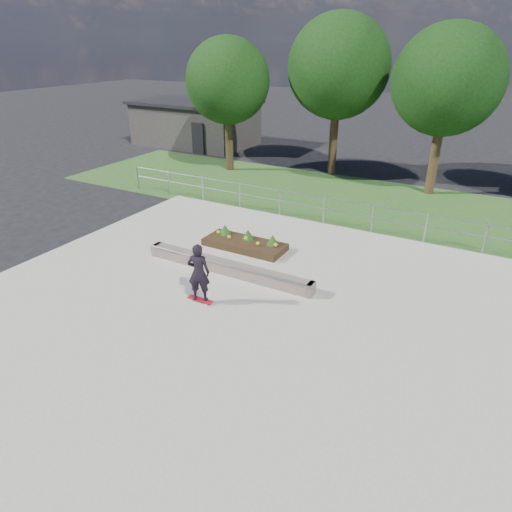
{
  "coord_description": "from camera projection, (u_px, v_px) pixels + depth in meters",
  "views": [
    {
      "loc": [
        6.16,
        -9.14,
        6.92
      ],
      "look_at": [
        0.2,
        1.5,
        1.1
      ],
      "focal_mm": 32.0,
      "sensor_mm": 36.0,
      "label": 1
    }
  ],
  "objects": [
    {
      "name": "grass_verge",
      "position": [
        350.0,
        201.0,
        21.55
      ],
      "size": [
        30.0,
        8.0,
        0.02
      ],
      "primitive_type": "cube",
      "color": "#2C5220",
      "rests_on": "ground"
    },
    {
      "name": "tree_far_left",
      "position": [
        228.0,
        81.0,
        24.57
      ],
      "size": [
        4.55,
        4.55,
        7.15
      ],
      "color": "#302213",
      "rests_on": "ground"
    },
    {
      "name": "fence",
      "position": [
        324.0,
        207.0,
        18.47
      ],
      "size": [
        20.06,
        0.06,
        1.2
      ],
      "color": "#92969A",
      "rests_on": "ground"
    },
    {
      "name": "grind_ledge",
      "position": [
        227.0,
        267.0,
        14.68
      ],
      "size": [
        6.0,
        0.44,
        0.43
      ],
      "color": "#69584D",
      "rests_on": "concrete_slab"
    },
    {
      "name": "tree_mid_right",
      "position": [
        447.0,
        81.0,
        20.34
      ],
      "size": [
        4.9,
        4.9,
        7.7
      ],
      "color": "#372516",
      "rests_on": "ground"
    },
    {
      "name": "tree_mid_left",
      "position": [
        339.0,
        67.0,
        23.39
      ],
      "size": [
        5.25,
        5.25,
        8.25
      ],
      "color": "#341F14",
      "rests_on": "ground"
    },
    {
      "name": "building",
      "position": [
        196.0,
        123.0,
        32.59
      ],
      "size": [
        8.4,
        5.4,
        3.0
      ],
      "color": "#302E2B",
      "rests_on": "ground"
    },
    {
      "name": "skateboarder",
      "position": [
        199.0,
        273.0,
        12.76
      ],
      "size": [
        0.8,
        0.61,
        1.82
      ],
      "color": "white",
      "rests_on": "concrete_slab"
    },
    {
      "name": "concrete_slab",
      "position": [
        224.0,
        309.0,
        12.88
      ],
      "size": [
        15.0,
        15.0,
        0.06
      ],
      "primitive_type": "cube",
      "color": "#ABA498",
      "rests_on": "ground"
    },
    {
      "name": "planter_bed",
      "position": [
        245.0,
        242.0,
        16.53
      ],
      "size": [
        3.0,
        1.2,
        0.61
      ],
      "color": "black",
      "rests_on": "concrete_slab"
    },
    {
      "name": "ground",
      "position": [
        224.0,
        309.0,
        12.89
      ],
      "size": [
        120.0,
        120.0,
        0.0
      ],
      "primitive_type": "plane",
      "color": "black",
      "rests_on": "ground"
    }
  ]
}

